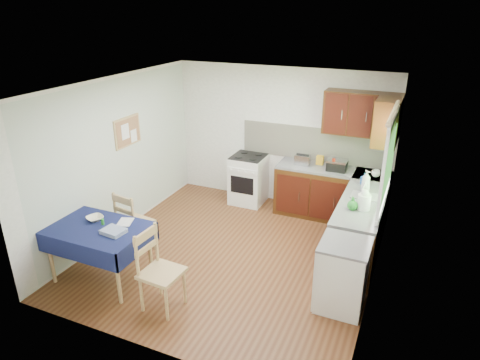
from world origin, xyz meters
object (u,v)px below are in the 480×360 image
at_px(kettle, 364,201).
at_px(dish_rack, 364,195).
at_px(chair_near, 158,268).
at_px(sandwich_press, 337,165).
at_px(chair_far, 132,221).
at_px(dining_table, 98,234).
at_px(toaster, 302,160).

bearing_deg(kettle, dish_rack, 96.46).
height_order(chair_near, kettle, kettle).
height_order(chair_near, sandwich_press, sandwich_press).
xyz_separation_m(chair_far, kettle, (3.13, 0.96, 0.50)).
xyz_separation_m(chair_near, dish_rack, (2.04, 2.28, 0.37)).
bearing_deg(chair_far, kettle, -153.99).
bearing_deg(dish_rack, chair_near, -107.97).
bearing_deg(dish_rack, dining_table, -121.82).
height_order(dining_table, kettle, kettle).
bearing_deg(toaster, dining_table, -100.35).
relative_size(chair_far, chair_near, 0.96).
xyz_separation_m(toaster, sandwich_press, (0.60, -0.02, 0.00)).
xyz_separation_m(dining_table, sandwich_press, (2.49, 3.02, 0.31)).
relative_size(chair_far, kettle, 3.40).
bearing_deg(toaster, chair_near, -83.34).
distance_m(sandwich_press, kettle, 1.49).
distance_m(chair_far, chair_near, 1.37).
relative_size(toaster, sandwich_press, 0.80).
distance_m(toaster, sandwich_press, 0.60).
height_order(chair_far, dish_rack, dish_rack).
xyz_separation_m(sandwich_press, dish_rack, (0.59, -0.92, -0.07)).
bearing_deg(chair_far, sandwich_press, -128.29).
bearing_deg(chair_near, dining_table, 83.72).
bearing_deg(chair_near, chair_far, 52.90).
relative_size(chair_near, dish_rack, 2.78).
bearing_deg(kettle, toaster, 132.20).
bearing_deg(sandwich_press, dish_rack, -59.28).
bearing_deg(chair_far, toaster, -120.18).
relative_size(sandwich_press, dish_rack, 0.85).
bearing_deg(chair_far, dining_table, 99.47).
height_order(chair_far, sandwich_press, sandwich_press).
height_order(chair_near, dish_rack, dish_rack).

